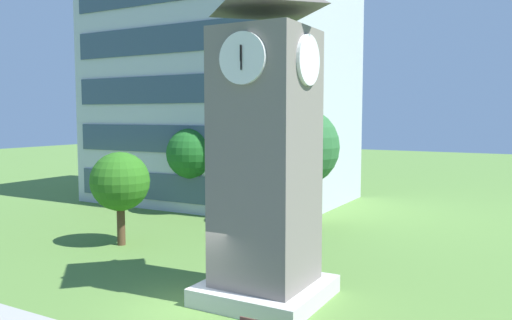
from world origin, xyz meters
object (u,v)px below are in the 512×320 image
tree_near_tower (120,182)px  clock_tower (266,157)px  tree_streetside (300,147)px  tree_by_building (192,154)px

tree_near_tower → clock_tower: bearing=-17.5°
tree_streetside → clock_tower: bearing=-71.1°
tree_streetside → tree_near_tower: bearing=-125.2°
tree_near_tower → tree_streetside: 10.17m
tree_near_tower → tree_by_building: 8.47m
tree_by_building → tree_near_tower: bearing=-77.7°
tree_by_building → tree_streetside: 7.62m
tree_by_building → tree_streetside: tree_streetside is taller
clock_tower → tree_near_tower: size_ratio=2.39×
clock_tower → tree_by_building: bearing=135.4°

